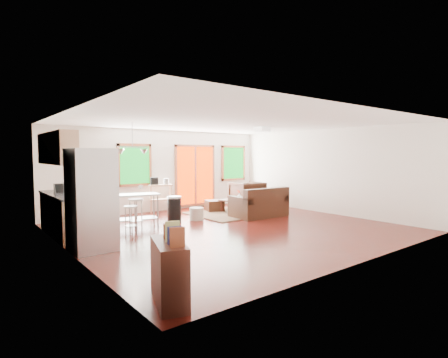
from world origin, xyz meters
TOP-DOWN VIEW (x-y plane):
  - floor at (0.00, 0.00)m, footprint 7.50×7.00m
  - ceiling at (0.00, 0.00)m, footprint 7.50×7.00m
  - back_wall at (0.00, 3.51)m, footprint 7.50×0.02m
  - left_wall at (-3.76, 0.00)m, footprint 0.02×7.00m
  - right_wall at (3.76, 0.00)m, footprint 0.02×7.00m
  - front_wall at (0.00, -3.51)m, footprint 7.50×0.02m
  - window_left at (-1.00, 3.46)m, footprint 1.10×0.05m
  - french_doors at (1.20, 3.46)m, footprint 1.60×0.05m
  - window_right at (2.90, 3.46)m, footprint 1.10×0.05m
  - rug at (1.48, 1.64)m, footprint 2.65×2.04m
  - loveseat at (1.66, 0.74)m, footprint 1.63×0.96m
  - coffee_table at (1.70, 1.91)m, footprint 1.11×0.80m
  - armchair at (2.50, 2.25)m, footprint 1.07×1.01m
  - ottoman at (1.18, 2.34)m, footprint 0.66×0.66m
  - pouf at (-0.08, 1.44)m, footprint 0.46×0.46m
  - vase at (1.78, 1.81)m, footprint 0.22×0.23m
  - book at (2.18, 1.69)m, footprint 0.23×0.10m
  - cabinets at (-3.49, 1.70)m, footprint 0.64×2.24m
  - refrigerator at (-3.34, 0.04)m, footprint 0.82×0.78m
  - island at (-1.93, 1.53)m, footprint 1.41×0.81m
  - cup at (-1.66, 1.58)m, footprint 0.12×0.09m
  - bar_stool_a at (-2.24, 0.86)m, footprint 0.36×0.36m
  - bar_stool_b at (-1.97, 1.21)m, footprint 0.43×0.43m
  - trash_can at (-0.75, 1.51)m, footprint 0.43×0.43m
  - kitchen_cart at (-0.28, 3.24)m, footprint 0.84×0.70m
  - bookshelf at (-3.35, -2.93)m, footprint 0.58×0.92m
  - ceiling_flush at (1.60, 0.60)m, footprint 0.35×0.35m
  - pendant_light at (-1.90, 1.50)m, footprint 0.80×0.18m

SIDE VIEW (x-z plane):
  - floor at x=0.00m, z-range -0.02..0.00m
  - rug at x=1.48m, z-range 0.00..0.03m
  - pouf at x=-0.08m, z-range 0.00..0.34m
  - ottoman at x=1.18m, z-range 0.00..0.35m
  - loveseat at x=1.66m, z-range -0.09..0.77m
  - coffee_table at x=1.70m, z-range 0.15..0.55m
  - trash_can at x=-0.75m, z-range 0.00..0.71m
  - bookshelf at x=-3.35m, z-range -0.11..0.90m
  - bar_stool_a at x=-2.24m, z-range 0.16..0.81m
  - armchair at x=2.50m, z-range 0.00..0.99m
  - vase at x=1.78m, z-range 0.36..0.65m
  - book at x=2.18m, z-range 0.40..0.71m
  - bar_stool_b at x=-1.97m, z-range 0.19..0.95m
  - island at x=-1.93m, z-range 0.16..1.00m
  - kitchen_cart at x=-0.28m, z-range 0.20..1.31m
  - cabinets at x=-3.49m, z-range -0.22..2.08m
  - refrigerator at x=-3.34m, z-range 0.00..1.93m
  - cup at x=-1.66m, z-range 0.95..1.07m
  - french_doors at x=1.20m, z-range 0.05..2.15m
  - back_wall at x=0.00m, z-range 0.00..2.60m
  - left_wall at x=-3.76m, z-range 0.00..2.60m
  - right_wall at x=3.76m, z-range 0.00..2.60m
  - front_wall at x=0.00m, z-range 0.00..2.60m
  - window_left at x=-1.00m, z-range 0.85..2.15m
  - window_right at x=2.90m, z-range 0.85..2.15m
  - pendant_light at x=-1.90m, z-range 1.50..2.29m
  - ceiling_flush at x=1.60m, z-range 2.47..2.59m
  - ceiling at x=0.00m, z-range 2.60..2.62m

